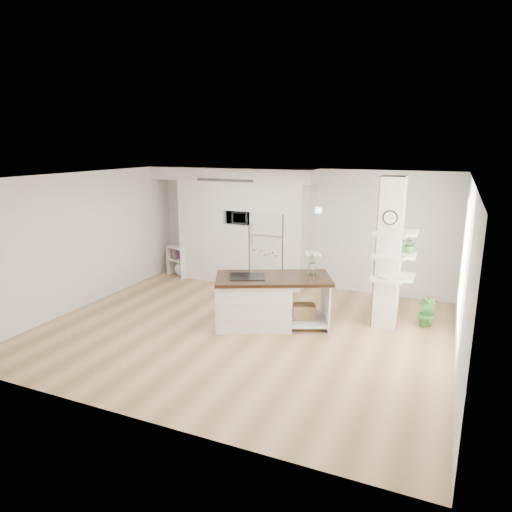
{
  "coord_description": "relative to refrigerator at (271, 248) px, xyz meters",
  "views": [
    {
      "loc": [
        3.24,
        -6.91,
        3.23
      ],
      "look_at": [
        -0.13,
        0.9,
        1.14
      ],
      "focal_mm": 32.0,
      "sensor_mm": 36.0,
      "label": 1
    }
  ],
  "objects": [
    {
      "name": "decor_bowl",
      "position": [
        2.82,
        -1.78,
        0.13
      ],
      "size": [
        0.22,
        0.22,
        0.05
      ],
      "primitive_type": "imported",
      "color": "white",
      "rests_on": "column"
    },
    {
      "name": "shelf_plant",
      "position": [
        3.15,
        -1.38,
        0.65
      ],
      "size": [
        0.27,
        0.23,
        0.3
      ],
      "primitive_type": "imported",
      "color": "#368033",
      "rests_on": "column"
    },
    {
      "name": "floor_plant_b",
      "position": [
        3.52,
        -1.18,
        -0.61
      ],
      "size": [
        0.32,
        0.32,
        0.53
      ],
      "primitive_type": "imported",
      "rotation": [
        0.0,
        0.0,
        -0.11
      ],
      "color": "#368033",
      "rests_on": "floor"
    },
    {
      "name": "window",
      "position": [
        4.0,
        -2.38,
        0.62
      ],
      "size": [
        0.0,
        2.4,
        2.4
      ],
      "primitive_type": "plane",
      "rotation": [
        1.57,
        0.0,
        -1.57
      ],
      "color": "white",
      "rests_on": "room"
    },
    {
      "name": "bookshelf",
      "position": [
        -2.36,
        -0.19,
        -0.55
      ],
      "size": [
        0.72,
        0.57,
        0.75
      ],
      "rotation": [
        0.0,
        0.0,
        -0.38
      ],
      "color": "white",
      "rests_on": "floor"
    },
    {
      "name": "microwave",
      "position": [
        -0.75,
        -0.06,
        0.69
      ],
      "size": [
        0.54,
        0.37,
        0.3
      ],
      "primitive_type": "imported",
      "color": "#2D2D2D",
      "rests_on": "cabinet_wall"
    },
    {
      "name": "pendant_light",
      "position": [
        2.23,
        -2.53,
        1.24
      ],
      "size": [
        0.12,
        0.12,
        0.1
      ],
      "primitive_type": "cylinder",
      "color": "white",
      "rests_on": "room"
    },
    {
      "name": "kitchen_island",
      "position": [
        0.73,
        -2.38,
        -0.4
      ],
      "size": [
        2.26,
        1.74,
        1.49
      ],
      "rotation": [
        0.0,
        0.0,
        0.43
      ],
      "color": "white",
      "rests_on": "floor"
    },
    {
      "name": "column",
      "position": [
        2.9,
        -1.55,
        0.48
      ],
      "size": [
        0.69,
        0.9,
        2.7
      ],
      "color": "silver",
      "rests_on": "floor"
    },
    {
      "name": "refrigerator",
      "position": [
        0.0,
        0.0,
        0.0
      ],
      "size": [
        0.78,
        0.69,
        1.75
      ],
      "color": "silver",
      "rests_on": "floor"
    },
    {
      "name": "floor",
      "position": [
        0.53,
        -2.68,
        -0.88
      ],
      "size": [
        7.0,
        6.0,
        0.01
      ],
      "primitive_type": "cube",
      "color": "tan",
      "rests_on": "ground"
    },
    {
      "name": "cabinet_wall",
      "position": [
        -0.92,
        -0.01,
        0.63
      ],
      "size": [
        4.0,
        0.71,
        2.7
      ],
      "color": "white",
      "rests_on": "floor"
    },
    {
      "name": "floor_plant_a",
      "position": [
        3.52,
        -1.3,
        -0.63
      ],
      "size": [
        0.32,
        0.28,
        0.49
      ],
      "primitive_type": "imported",
      "rotation": [
        0.0,
        0.0,
        -0.29
      ],
      "color": "#368033",
      "rests_on": "floor"
    },
    {
      "name": "room",
      "position": [
        0.53,
        -2.68,
        0.98
      ],
      "size": [
        7.04,
        6.04,
        2.72
      ],
      "color": "white",
      "rests_on": "ground"
    }
  ]
}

